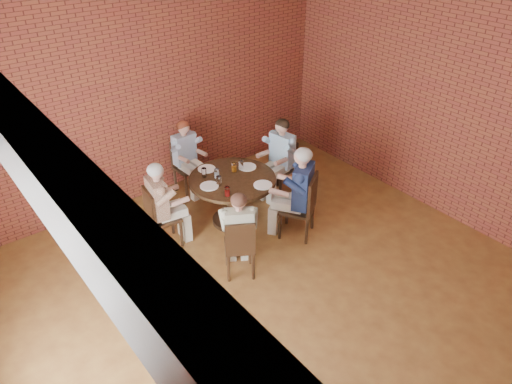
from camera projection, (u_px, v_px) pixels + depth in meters
floor at (293, 317)px, 5.84m from camera, size 7.00×7.00×0.00m
ceiling at (309, 17)px, 4.03m from camera, size 7.00×7.00×0.00m
wall_back at (139, 93)px, 7.28m from camera, size 7.00×0.00×7.00m
wall_right at (482, 114)px, 6.62m from camera, size 0.00×7.00×7.00m
dining_table at (233, 191)px, 7.20m from camera, size 1.25×1.25×0.75m
chair_a at (283, 165)px, 7.92m from camera, size 0.47×0.47×0.91m
diner_a at (280, 159)px, 7.79m from camera, size 0.70×0.60×1.29m
chair_b at (185, 164)px, 7.99m from camera, size 0.40×0.40×0.88m
diner_b at (187, 158)px, 7.88m from camera, size 0.50×0.60×1.22m
chair_c at (158, 216)px, 6.73m from camera, size 0.45×0.45×0.90m
diner_c at (162, 205)px, 6.69m from camera, size 0.67×0.57×1.27m
chair_d at (240, 246)px, 6.20m from camera, size 0.51×0.51×0.87m
diner_d at (239, 234)px, 6.19m from camera, size 0.69×0.72×1.22m
chair_e at (304, 204)px, 6.92m from camera, size 0.62×0.62×0.96m
diner_e at (298, 193)px, 6.86m from camera, size 0.84×0.87×1.38m
plate_a at (247, 167)px, 7.34m from camera, size 0.26×0.26×0.01m
plate_b at (207, 169)px, 7.29m from camera, size 0.26×0.26×0.01m
plate_c at (209, 186)px, 6.88m from camera, size 0.26×0.26×0.01m
plate_d at (263, 185)px, 6.90m from camera, size 0.26×0.26×0.01m
glass_a at (241, 165)px, 7.25m from camera, size 0.07×0.07×0.14m
glass_b at (234, 167)px, 7.20m from camera, size 0.07×0.07×0.14m
glass_c at (204, 173)px, 7.07m from camera, size 0.07×0.07×0.14m
glass_d at (217, 173)px, 7.05m from camera, size 0.07×0.07×0.14m
glass_e at (219, 181)px, 6.88m from camera, size 0.07×0.07×0.14m
glass_f at (227, 191)px, 6.64m from camera, size 0.07×0.07×0.14m
smartphone at (260, 184)px, 6.94m from camera, size 0.09×0.16×0.01m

